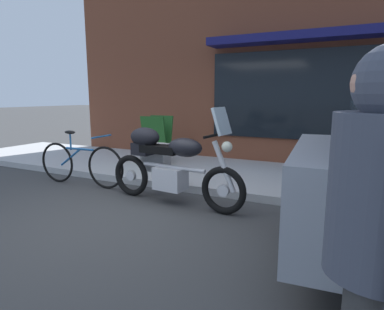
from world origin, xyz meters
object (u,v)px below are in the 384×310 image
object	(u,v)px
touring_motorcycle	(167,161)
sandwich_board_sign	(157,140)
pedestrian_walking	(380,221)
parked_bicycle	(80,163)

from	to	relation	value
touring_motorcycle	sandwich_board_sign	world-z (taller)	touring_motorcycle
sandwich_board_sign	pedestrian_walking	bearing A→B (deg)	-49.81
parked_bicycle	pedestrian_walking	distance (m)	5.21
touring_motorcycle	pedestrian_walking	size ratio (longest dim) A/B	1.30
touring_motorcycle	parked_bicycle	distance (m)	1.84
parked_bicycle	sandwich_board_sign	distance (m)	1.78
pedestrian_walking	sandwich_board_sign	bearing A→B (deg)	130.19
pedestrian_walking	parked_bicycle	bearing A→B (deg)	146.85
parked_bicycle	sandwich_board_sign	world-z (taller)	sandwich_board_sign
touring_motorcycle	pedestrian_walking	xyz separation A→B (m)	(2.50, -2.69, 0.48)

